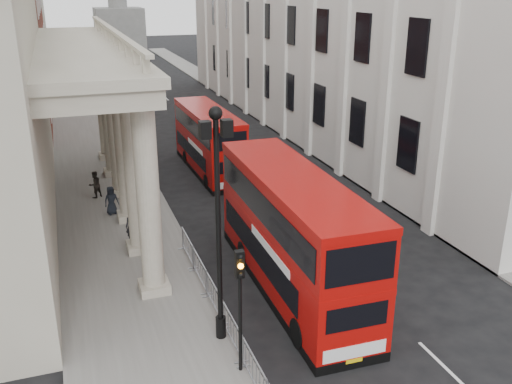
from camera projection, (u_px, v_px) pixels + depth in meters
name	position (u px, v px, depth m)	size (l,w,h in m)	color
sidewalk_west	(96.00, 152.00, 42.72)	(6.00, 140.00, 0.12)	slate
sidewalk_east	(299.00, 134.00, 47.77)	(3.00, 140.00, 0.12)	slate
kerb	(136.00, 149.00, 43.62)	(0.20, 140.00, 0.14)	slate
lamp_post_south	(218.00, 212.00, 18.71)	(1.05, 0.44, 8.32)	black
lamp_post_mid	(144.00, 113.00, 32.91)	(1.05, 0.44, 8.32)	black
lamp_post_north	(115.00, 74.00, 47.10)	(1.05, 0.44, 8.32)	black
traffic_light	(240.00, 289.00, 17.58)	(0.28, 0.33, 4.30)	black
crowd_barriers	(243.00, 350.00, 18.68)	(0.50, 18.75, 1.10)	gray
bus_near	(292.00, 231.00, 23.00)	(2.97, 11.46, 4.93)	#A60A07
bus_far	(209.00, 140.00, 37.92)	(2.53, 9.75, 4.19)	#A30A07
pedestrian_a	(132.00, 227.00, 27.53)	(0.59, 0.38, 1.61)	black
pedestrian_b	(95.00, 185.00, 33.28)	(0.78, 0.61, 1.61)	black
pedestrian_c	(111.00, 200.00, 30.92)	(0.77, 0.50, 1.57)	black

